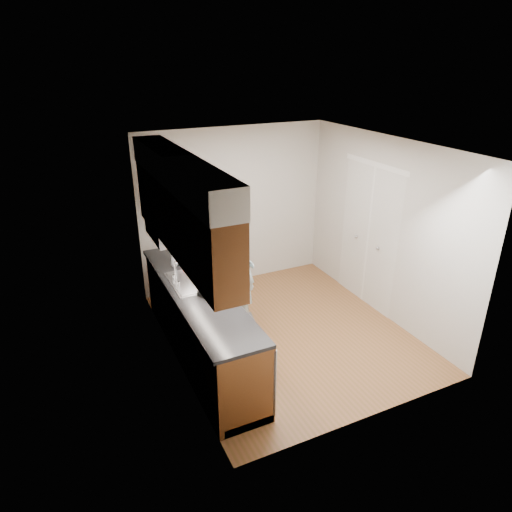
{
  "coord_description": "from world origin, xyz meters",
  "views": [
    {
      "loc": [
        -2.6,
        -4.55,
        3.43
      ],
      "look_at": [
        -0.33,
        0.25,
        1.09
      ],
      "focal_mm": 32.0,
      "sensor_mm": 36.0,
      "label": 1
    }
  ],
  "objects": [
    {
      "name": "floor",
      "position": [
        0.0,
        0.0,
        0.0
      ],
      "size": [
        3.5,
        3.5,
        0.0
      ],
      "primitive_type": "plane",
      "color": "brown",
      "rests_on": "ground"
    },
    {
      "name": "ceiling",
      "position": [
        0.0,
        0.0,
        2.5
      ],
      "size": [
        3.5,
        3.5,
        0.0
      ],
      "primitive_type": "plane",
      "rotation": [
        3.14,
        0.0,
        0.0
      ],
      "color": "white",
      "rests_on": "wall_left"
    },
    {
      "name": "wall_left",
      "position": [
        -1.5,
        0.0,
        1.25
      ],
      "size": [
        0.02,
        3.5,
        2.5
      ],
      "primitive_type": "cube",
      "color": "#BBB7AF",
      "rests_on": "floor"
    },
    {
      "name": "wall_right",
      "position": [
        1.5,
        0.0,
        1.25
      ],
      "size": [
        0.02,
        3.5,
        2.5
      ],
      "primitive_type": "cube",
      "color": "#BBB7AF",
      "rests_on": "floor"
    },
    {
      "name": "wall_back",
      "position": [
        0.0,
        1.75,
        1.25
      ],
      "size": [
        3.0,
        0.02,
        2.5
      ],
      "primitive_type": "cube",
      "color": "#BBB7AF",
      "rests_on": "floor"
    },
    {
      "name": "counter",
      "position": [
        -1.2,
        -0.0,
        0.49
      ],
      "size": [
        0.64,
        2.8,
        1.3
      ],
      "color": "brown",
      "rests_on": "floor"
    },
    {
      "name": "upper_cabinets",
      "position": [
        -1.33,
        0.05,
        1.95
      ],
      "size": [
        0.47,
        2.8,
        1.21
      ],
      "color": "brown",
      "rests_on": "wall_left"
    },
    {
      "name": "closet_door",
      "position": [
        1.49,
        0.3,
        1.02
      ],
      "size": [
        0.02,
        1.22,
        2.05
      ],
      "primitive_type": "cube",
      "color": "white",
      "rests_on": "wall_right"
    },
    {
      "name": "floor_mat",
      "position": [
        -0.54,
        0.31,
        0.01
      ],
      "size": [
        0.64,
        0.91,
        0.02
      ],
      "primitive_type": "cube",
      "rotation": [
        0.0,
        0.0,
        -0.2
      ],
      "color": "slate",
      "rests_on": "floor"
    },
    {
      "name": "person",
      "position": [
        -0.54,
        0.31,
        0.96
      ],
      "size": [
        0.45,
        0.67,
        1.89
      ],
      "primitive_type": "imported",
      "rotation": [
        0.0,
        0.0,
        1.57
      ],
      "color": "#A6C2CB",
      "rests_on": "floor_mat"
    },
    {
      "name": "soap_bottle_a",
      "position": [
        -1.27,
        0.73,
        1.06
      ],
      "size": [
        0.12,
        0.12,
        0.24
      ],
      "primitive_type": "imported",
      "rotation": [
        0.0,
        0.0,
        0.33
      ],
      "color": "silver",
      "rests_on": "counter"
    },
    {
      "name": "soap_bottle_b",
      "position": [
        -1.17,
        0.71,
        1.04
      ],
      "size": [
        0.1,
        0.1,
        0.2
      ],
      "primitive_type": "imported",
      "rotation": [
        0.0,
        0.0,
        -0.07
      ],
      "color": "silver",
      "rests_on": "counter"
    },
    {
      "name": "soap_bottle_c",
      "position": [
        -1.16,
        0.94,
        1.03
      ],
      "size": [
        0.2,
        0.2,
        0.19
      ],
      "primitive_type": "imported",
      "rotation": [
        0.0,
        0.0,
        0.72
      ],
      "color": "silver",
      "rests_on": "counter"
    },
    {
      "name": "soda_can",
      "position": [
        -1.17,
        0.68,
        1.0
      ],
      "size": [
        0.08,
        0.08,
        0.11
      ],
      "primitive_type": "cylinder",
      "rotation": [
        0.0,
        0.0,
        -0.38
      ],
      "color": "red",
      "rests_on": "counter"
    },
    {
      "name": "steel_can",
      "position": [
        -0.96,
        0.82,
        1.01
      ],
      "size": [
        0.09,
        0.09,
        0.13
      ],
      "primitive_type": "cylinder",
      "rotation": [
        0.0,
        0.0,
        0.29
      ],
      "color": "#A5A5AA",
      "rests_on": "counter"
    },
    {
      "name": "dish_rack",
      "position": [
        -1.04,
        -0.23,
        0.97
      ],
      "size": [
        0.46,
        0.43,
        0.06
      ],
      "primitive_type": "cube",
      "rotation": [
        0.0,
        0.0,
        0.42
      ],
      "color": "black",
      "rests_on": "counter"
    }
  ]
}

